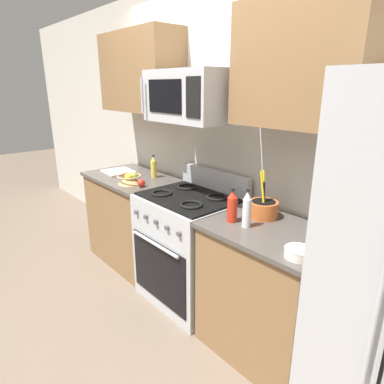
{
  "coord_description": "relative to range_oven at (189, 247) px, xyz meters",
  "views": [
    {
      "loc": [
        1.9,
        -0.95,
        1.76
      ],
      "look_at": [
        0.18,
        0.54,
        1.03
      ],
      "focal_mm": 31.03,
      "sensor_mm": 36.0,
      "label": 1
    }
  ],
  "objects": [
    {
      "name": "counter_left",
      "position": [
        -0.88,
        -0.0,
        -0.02
      ],
      "size": [
        0.97,
        0.63,
        0.91
      ],
      "color": "olive",
      "rests_on": "ground"
    },
    {
      "name": "counter_right",
      "position": [
        0.8,
        -0.0,
        -0.02
      ],
      "size": [
        0.81,
        0.63,
        0.91
      ],
      "color": "olive",
      "rests_on": "ground"
    },
    {
      "name": "upper_cabinets_right",
      "position": [
        0.8,
        0.16,
        1.41
      ],
      "size": [
        0.8,
        0.34,
        0.71
      ],
      "color": "olive"
    },
    {
      "name": "bottle_oil",
      "position": [
        -0.69,
        0.15,
        0.54
      ],
      "size": [
        0.06,
        0.06,
        0.22
      ],
      "color": "gold",
      "rests_on": "counter_left"
    },
    {
      "name": "upper_cabinets_left",
      "position": [
        -0.88,
        0.16,
        1.41
      ],
      "size": [
        0.96,
        0.34,
        0.71
      ],
      "color": "olive"
    },
    {
      "name": "bottle_hot_sauce",
      "position": [
        0.55,
        -0.1,
        0.54
      ],
      "size": [
        0.07,
        0.07,
        0.23
      ],
      "color": "red",
      "rests_on": "counter_right"
    },
    {
      "name": "utensil_crock",
      "position": [
        0.64,
        0.12,
        0.5
      ],
      "size": [
        0.2,
        0.2,
        0.32
      ],
      "color": "#D1662D",
      "rests_on": "counter_right"
    },
    {
      "name": "bottle_vinegar",
      "position": [
        0.67,
        -0.1,
        0.55
      ],
      "size": [
        0.05,
        0.05,
        0.25
      ],
      "color": "silver",
      "rests_on": "counter_right"
    },
    {
      "name": "range_oven",
      "position": [
        0.0,
        0.0,
        0.0
      ],
      "size": [
        0.76,
        0.67,
        1.09
      ],
      "color": "#B2B5BA",
      "rests_on": "ground"
    },
    {
      "name": "microwave",
      "position": [
        -0.0,
        0.03,
        1.22
      ],
      "size": [
        0.68,
        0.44,
        0.37
      ],
      "color": "#B2B5BA"
    },
    {
      "name": "wall_back",
      "position": [
        0.0,
        0.38,
        0.83
      ],
      "size": [
        8.0,
        0.1,
        2.6
      ],
      "primitive_type": "cube",
      "color": "beige",
      "rests_on": "ground"
    },
    {
      "name": "apple_loose",
      "position": [
        -0.5,
        -0.12,
        0.47
      ],
      "size": [
        0.07,
        0.07,
        0.07
      ],
      "primitive_type": "sphere",
      "color": "red",
      "rests_on": "counter_left"
    },
    {
      "name": "ground_plane",
      "position": [
        0.0,
        -0.67,
        -0.47
      ],
      "size": [
        16.0,
        16.0,
        0.0
      ],
      "primitive_type": "plane",
      "color": "#6B5B4C"
    },
    {
      "name": "cutting_board",
      "position": [
        -1.1,
        -0.02,
        0.44
      ],
      "size": [
        0.31,
        0.3,
        0.02
      ],
      "primitive_type": "cube",
      "rotation": [
        0.0,
        0.0,
        -0.09
      ],
      "color": "silver",
      "rests_on": "counter_left"
    },
    {
      "name": "fruit_basket",
      "position": [
        -0.67,
        -0.14,
        0.49
      ],
      "size": [
        0.22,
        0.22,
        0.11
      ],
      "color": "tan",
      "rests_on": "counter_left"
    },
    {
      "name": "prep_bowl",
      "position": [
        1.1,
        -0.2,
        0.47
      ],
      "size": [
        0.14,
        0.14,
        0.05
      ],
      "color": "white",
      "rests_on": "counter_right"
    }
  ]
}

